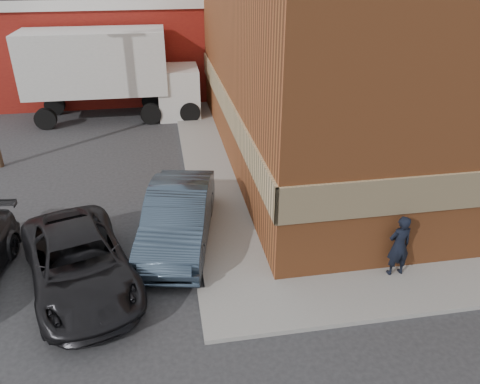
{
  "coord_description": "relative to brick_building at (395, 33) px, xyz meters",
  "views": [
    {
      "loc": [
        -1.03,
        -9.32,
        7.68
      ],
      "look_at": [
        0.89,
        1.7,
        1.85
      ],
      "focal_mm": 35.0,
      "sensor_mm": 36.0,
      "label": 1
    }
  ],
  "objects": [
    {
      "name": "ground",
      "position": [
        -8.5,
        -9.0,
        -4.68
      ],
      "size": [
        90.0,
        90.0,
        0.0
      ],
      "primitive_type": "plane",
      "color": "#28282B",
      "rests_on": "ground"
    },
    {
      "name": "brick_building",
      "position": [
        0.0,
        0.0,
        0.0
      ],
      "size": [
        14.25,
        18.25,
        9.36
      ],
      "color": "brown",
      "rests_on": "ground"
    },
    {
      "name": "sidewalk_west",
      "position": [
        -7.9,
        0.0,
        -4.62
      ],
      "size": [
        1.8,
        18.0,
        0.12
      ],
      "primitive_type": "cube",
      "color": "gray",
      "rests_on": "ground"
    },
    {
      "name": "warehouse",
      "position": [
        -14.5,
        11.0,
        -1.87
      ],
      "size": [
        16.3,
        8.3,
        5.6
      ],
      "color": "maroon",
      "rests_on": "ground"
    },
    {
      "name": "man",
      "position": [
        -3.84,
        -9.25,
        -3.71
      ],
      "size": [
        0.66,
        0.46,
        1.71
      ],
      "primitive_type": "imported",
      "rotation": [
        0.0,
        0.0,
        3.23
      ],
      "color": "black",
      "rests_on": "sidewalk_south"
    },
    {
      "name": "sedan",
      "position": [
        -9.3,
        -6.57,
        -3.86
      ],
      "size": [
        2.68,
        5.24,
        1.65
      ],
      "primitive_type": "imported",
      "rotation": [
        0.0,
        0.0,
        -0.2
      ],
      "color": "#2D3B4B",
      "rests_on": "ground"
    },
    {
      "name": "suv_a",
      "position": [
        -11.86,
        -8.21,
        -3.97
      ],
      "size": [
        3.78,
        5.57,
        1.42
      ],
      "primitive_type": "imported",
      "rotation": [
        0.0,
        0.0,
        0.31
      ],
      "color": "black",
      "rests_on": "ground"
    },
    {
      "name": "box_truck",
      "position": [
        -11.65,
        5.31,
        -2.19
      ],
      "size": [
        8.8,
        2.82,
        4.32
      ],
      "rotation": [
        0.0,
        0.0,
        -0.02
      ],
      "color": "silver",
      "rests_on": "ground"
    }
  ]
}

